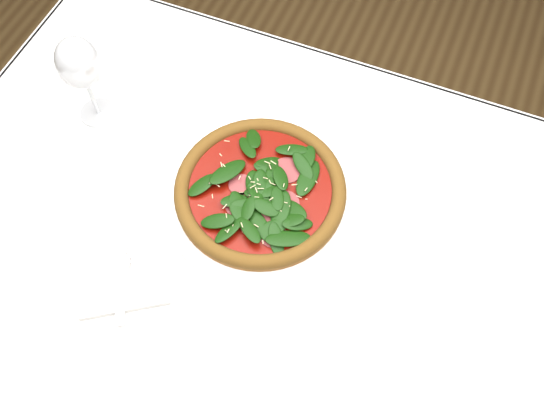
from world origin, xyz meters
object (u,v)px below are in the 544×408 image
at_px(pizza, 260,189).
at_px(napkin, 124,292).
at_px(plate, 260,194).
at_px(wine_glass, 79,65).

bearing_deg(pizza, napkin, -118.03).
bearing_deg(plate, pizza, 180.00).
distance_m(plate, pizza, 0.02).
xyz_separation_m(wine_glass, napkin, (0.21, -0.28, -0.12)).
bearing_deg(pizza, wine_glass, 172.04).
bearing_deg(plate, wine_glass, 172.04).
distance_m(pizza, napkin, 0.27).
relative_size(plate, napkin, 2.39).
xyz_separation_m(pizza, wine_glass, (-0.33, 0.05, 0.10)).
xyz_separation_m(plate, pizza, (-0.00, 0.00, 0.02)).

